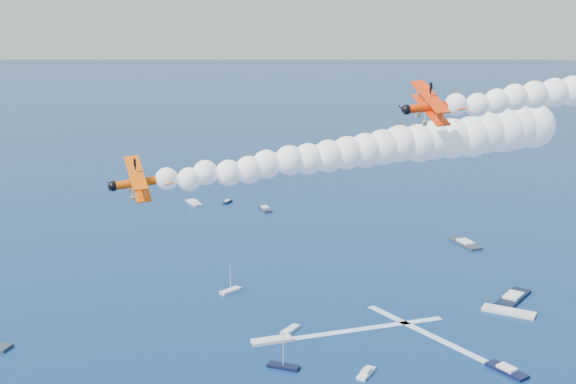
% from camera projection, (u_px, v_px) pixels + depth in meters
% --- Properties ---
extents(biplane_lead, '(12.36, 12.80, 8.42)m').
position_uv_depth(biplane_lead, '(433.00, 107.00, 93.29)').
color(biplane_lead, '#EC3104').
extents(biplane_trail, '(12.28, 12.51, 7.93)m').
position_uv_depth(biplane_trail, '(142.00, 182.00, 92.31)').
color(biplane_trail, '#E15004').
extents(smoke_trail_trail, '(61.06, 61.05, 10.81)m').
position_uv_depth(smoke_trail_trail, '(363.00, 151.00, 100.08)').
color(smoke_trail_trail, white).
extents(spectator_boats, '(236.22, 156.12, 0.70)m').
position_uv_depth(spectator_boats, '(434.00, 327.00, 178.03)').
color(spectator_boats, black).
rests_on(spectator_boats, ground).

